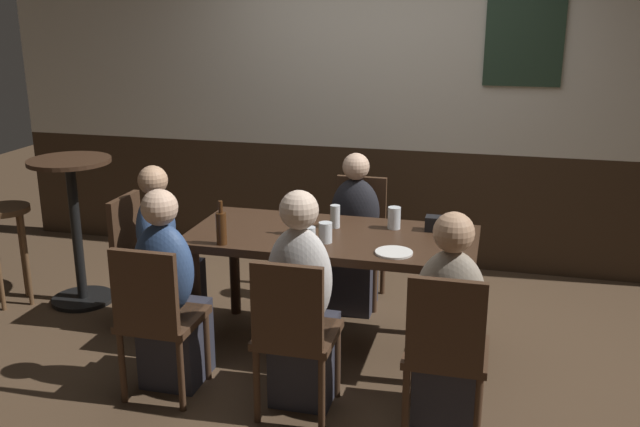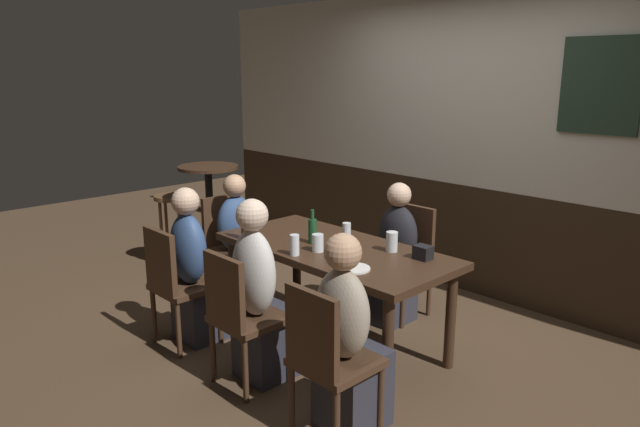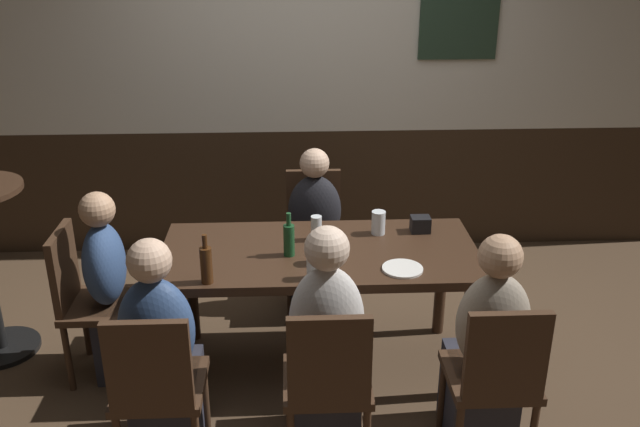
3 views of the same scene
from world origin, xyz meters
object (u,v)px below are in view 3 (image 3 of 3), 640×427
chair_mid_far (314,230)px  condiment_caddy (420,224)px  person_right_near (485,357)px  highball_clear (316,229)px  beer_bottle_brown (206,264)px  dining_table (320,264)px  person_head_west (118,300)px  person_left_near (163,365)px  beer_glass_half (322,254)px  chair_head_west (87,295)px  plate_white_large (403,269)px  beer_glass_tall (313,267)px  chair_mid_near (328,379)px  person_mid_far (315,245)px  chair_right_near (496,375)px  tumbler_short (378,223)px  beer_bottle_green (289,239)px  chair_left_near (156,384)px  person_mid_near (326,357)px

chair_mid_far → condiment_caddy: bearing=-45.3°
chair_mid_far → person_right_near: size_ratio=0.78×
highball_clear → beer_bottle_brown: beer_bottle_brown is taller
beer_bottle_brown → condiment_caddy: beer_bottle_brown is taller
dining_table → person_head_west: bearing=180.0°
dining_table → person_right_near: size_ratio=1.52×
person_left_near → person_head_west: bearing=118.5°
beer_glass_half → beer_bottle_brown: beer_bottle_brown is taller
chair_head_west → plate_white_large: 1.73m
beer_glass_tall → beer_bottle_brown: beer_bottle_brown is taller
chair_mid_near → person_mid_far: (-0.00, 1.47, -0.04)m
person_left_near → chair_right_near: bearing=-6.1°
tumbler_short → highball_clear: highball_clear is taller
chair_mid_far → beer_bottle_brown: (-0.57, -1.15, 0.35)m
chair_right_near → beer_bottle_green: 1.24m
chair_left_near → condiment_caddy: bearing=37.6°
person_head_west → person_left_near: 0.74m
chair_mid_near → beer_bottle_green: bearing=102.1°
tumbler_short → plate_white_large: size_ratio=0.65×
person_left_near → person_right_near: bearing=0.0°
chair_mid_far → tumbler_short: (0.34, -0.61, 0.31)m
person_head_west → condiment_caddy: person_head_west is taller
person_head_west → beer_bottle_brown: 0.75m
person_right_near → person_mid_near: person_mid_near is taller
chair_head_west → highball_clear: bearing=6.1°
person_left_near → condiment_caddy: person_left_near is taller
condiment_caddy → beer_bottle_brown: bearing=-154.2°
tumbler_short → beer_glass_half: bearing=-133.4°
beer_glass_half → beer_glass_tall: bearing=-107.0°
person_head_west → beer_bottle_green: (0.95, -0.05, 0.38)m
chair_left_near → beer_bottle_brown: size_ratio=3.42×
beer_bottle_green → condiment_caddy: beer_bottle_green is taller
beer_glass_tall → condiment_caddy: beer_glass_tall is taller
person_right_near → plate_white_large: (-0.34, 0.41, 0.27)m
chair_mid_far → person_mid_near: 1.47m
person_mid_far → plate_white_large: person_mid_far is taller
person_head_west → tumbler_short: 1.51m
person_mid_near → condiment_caddy: person_mid_near is taller
plate_white_large → beer_bottle_green: bearing=161.3°
chair_head_west → chair_mid_far: bearing=32.6°
chair_right_near → chair_head_west: same height
dining_table → highball_clear: 0.20m
plate_white_large → chair_left_near: bearing=-154.1°
chair_mid_far → beer_bottle_brown: size_ratio=3.42×
highball_clear → dining_table: bearing=-85.0°
chair_right_near → person_mid_near: (-0.76, 0.16, 0.01)m
chair_mid_near → beer_glass_tall: 0.58m
chair_mid_far → chair_right_near: bearing=-65.1°
chair_mid_far → person_mid_far: person_mid_far is taller
person_mid_far → dining_table: bearing=-90.0°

